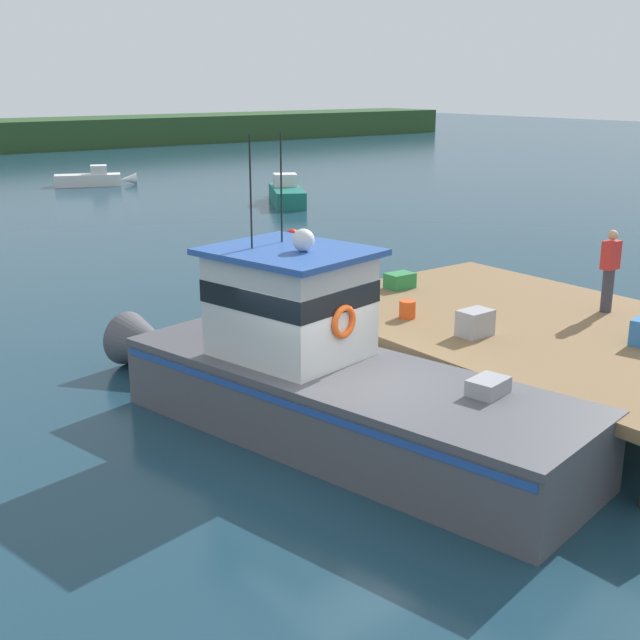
{
  "coord_description": "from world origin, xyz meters",
  "views": [
    {
      "loc": [
        -7.52,
        -9.37,
        5.6
      ],
      "look_at": [
        1.2,
        2.09,
        1.4
      ],
      "focal_mm": 46.28,
      "sensor_mm": 36.0,
      "label": 1
    }
  ],
  "objects": [
    {
      "name": "ground_plane",
      "position": [
        0.0,
        0.0,
        0.0
      ],
      "size": [
        200.0,
        200.0,
        0.0
      ],
      "primitive_type": "plane",
      "color": "#193847"
    },
    {
      "name": "dock",
      "position": [
        4.8,
        0.0,
        1.07
      ],
      "size": [
        6.0,
        9.0,
        1.2
      ],
      "color": "#4C3D2D",
      "rests_on": "ground"
    },
    {
      "name": "main_fishing_boat",
      "position": [
        0.09,
        0.64,
        1.01
      ],
      "size": [
        4.11,
        9.97,
        4.8
      ],
      "color": "#4C4C51",
      "rests_on": "ground"
    },
    {
      "name": "crate_stack_near_edge",
      "position": [
        3.22,
        0.17,
        1.43
      ],
      "size": [
        0.61,
        0.46,
        0.47
      ],
      "primitive_type": "cube",
      "rotation": [
        0.0,
        0.0,
        0.03
      ],
      "color": "#9E9EA3",
      "rests_on": "dock"
    },
    {
      "name": "crate_single_far",
      "position": [
        4.54,
        3.58,
        1.37
      ],
      "size": [
        0.61,
        0.45,
        0.33
      ],
      "primitive_type": "cube",
      "rotation": [
        0.0,
        0.0,
        -0.02
      ],
      "color": "#2D8442",
      "rests_on": "dock"
    },
    {
      "name": "bait_bucket",
      "position": [
        3.04,
        1.73,
        1.37
      ],
      "size": [
        0.32,
        0.32,
        0.34
      ],
      "primitive_type": "cylinder",
      "color": "#E04C19",
      "rests_on": "dock"
    },
    {
      "name": "deckhand_by_the_boat",
      "position": [
        6.47,
        -0.31,
        2.06
      ],
      "size": [
        0.36,
        0.22,
        1.63
      ],
      "color": "#383842",
      "rests_on": "dock"
    },
    {
      "name": "moored_boat_mid_harbor",
      "position": [
        10.19,
        34.44,
        0.38
      ],
      "size": [
        4.37,
        2.47,
        1.11
      ],
      "color": "silver",
      "rests_on": "ground"
    },
    {
      "name": "moored_boat_outer_mooring",
      "position": [
        14.82,
        22.63,
        0.46
      ],
      "size": [
        3.46,
        5.11,
        1.34
      ],
      "color": "#196B5B",
      "rests_on": "ground"
    },
    {
      "name": "mooring_buoy_spare_mooring",
      "position": [
        9.38,
        14.46,
        0.24
      ],
      "size": [
        0.48,
        0.48,
        0.48
      ],
      "primitive_type": "sphere",
      "color": "red",
      "rests_on": "ground"
    }
  ]
}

